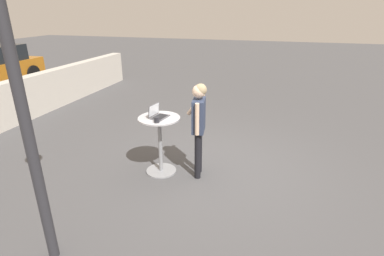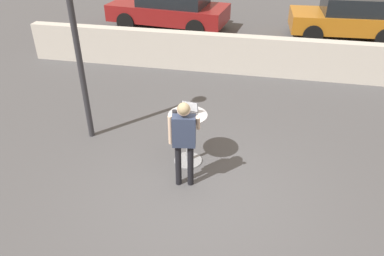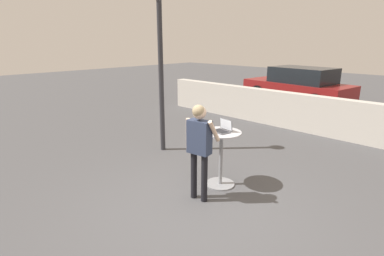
{
  "view_description": "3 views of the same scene",
  "coord_description": "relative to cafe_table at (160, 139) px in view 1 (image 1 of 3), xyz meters",
  "views": [
    {
      "loc": [
        -4.91,
        -1.02,
        2.84
      ],
      "look_at": [
        -0.18,
        0.38,
        0.86
      ],
      "focal_mm": 28.0,
      "sensor_mm": 36.0,
      "label": 1
    },
    {
      "loc": [
        0.92,
        -4.97,
        4.53
      ],
      "look_at": [
        -0.16,
        0.33,
        1.17
      ],
      "focal_mm": 35.0,
      "sensor_mm": 36.0,
      "label": 2
    },
    {
      "loc": [
        2.94,
        -3.23,
        2.68
      ],
      "look_at": [
        -0.59,
        0.38,
        1.21
      ],
      "focal_mm": 28.0,
      "sensor_mm": 36.0,
      "label": 3
    }
  ],
  "objects": [
    {
      "name": "standing_person",
      "position": [
        0.08,
        -0.7,
        0.43
      ],
      "size": [
        0.54,
        0.41,
        1.7
      ],
      "color": "black",
      "rests_on": "ground_plane"
    },
    {
      "name": "cafe_table",
      "position": [
        0.0,
        0.0,
        0.0
      ],
      "size": [
        0.74,
        0.74,
        1.07
      ],
      "color": "gray",
      "rests_on": "ground_plane"
    },
    {
      "name": "street_lamp",
      "position": [
        -2.29,
        0.5,
        1.88
      ],
      "size": [
        0.32,
        0.32,
        3.87
      ],
      "color": "#2D2D33",
      "rests_on": "ground_plane"
    },
    {
      "name": "laptop",
      "position": [
        0.01,
        0.02,
        0.47
      ],
      "size": [
        0.36,
        0.3,
        0.23
      ],
      "color": "#515156",
      "rests_on": "cafe_table"
    },
    {
      "name": "ground_plane",
      "position": [
        0.36,
        -0.93,
        -0.65
      ],
      "size": [
        50.0,
        50.0,
        0.0
      ],
      "primitive_type": "plane",
      "color": "#4C4C4F"
    },
    {
      "name": "coffee_mug",
      "position": [
        -0.24,
        -0.06,
        0.47
      ],
      "size": [
        0.13,
        0.09,
        0.09
      ],
      "color": "#232328",
      "rests_on": "cafe_table"
    }
  ]
}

